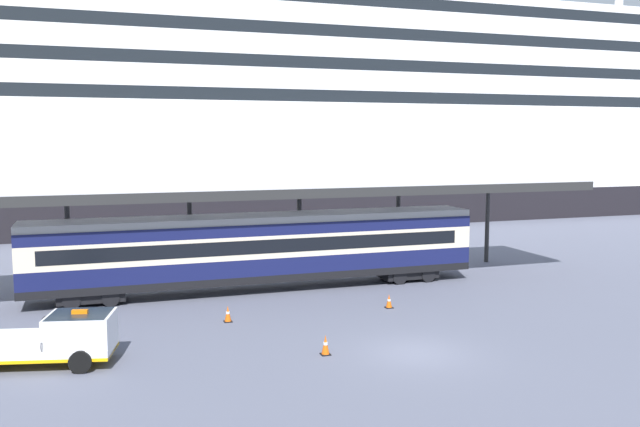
{
  "coord_description": "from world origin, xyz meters",
  "views": [
    {
      "loc": [
        -11.62,
        -22.63,
        8.23
      ],
      "look_at": [
        -0.93,
        8.69,
        4.5
      ],
      "focal_mm": 37.96,
      "sensor_mm": 36.0,
      "label": 1
    }
  ],
  "objects_px": {
    "cruise_ship": "(337,118)",
    "service_truck": "(55,338)",
    "traffic_cone_mid": "(389,301)",
    "traffic_cone_far": "(228,314)",
    "quay_bollard": "(48,326)",
    "traffic_cone_near": "(325,345)",
    "train_carriage": "(260,248)"
  },
  "relations": [
    {
      "from": "cruise_ship",
      "to": "service_truck",
      "type": "xyz_separation_m",
      "value": [
        -26.95,
        -43.28,
        -9.36
      ]
    },
    {
      "from": "service_truck",
      "to": "traffic_cone_mid",
      "type": "relative_size",
      "value": 8.18
    },
    {
      "from": "traffic_cone_far",
      "to": "quay_bollard",
      "type": "bearing_deg",
      "value": -179.43
    },
    {
      "from": "cruise_ship",
      "to": "traffic_cone_near",
      "type": "distance_m",
      "value": 49.59
    },
    {
      "from": "traffic_cone_mid",
      "to": "quay_bollard",
      "type": "xyz_separation_m",
      "value": [
        -15.39,
        -0.02,
        0.18
      ]
    },
    {
      "from": "train_carriage",
      "to": "service_truck",
      "type": "xyz_separation_m",
      "value": [
        -9.95,
        -9.36,
        -1.32
      ]
    },
    {
      "from": "traffic_cone_far",
      "to": "quay_bollard",
      "type": "relative_size",
      "value": 0.77
    },
    {
      "from": "cruise_ship",
      "to": "service_truck",
      "type": "bearing_deg",
      "value": -121.91
    },
    {
      "from": "quay_bollard",
      "to": "cruise_ship",
      "type": "bearing_deg",
      "value": 55.4
    },
    {
      "from": "train_carriage",
      "to": "service_truck",
      "type": "height_order",
      "value": "train_carriage"
    },
    {
      "from": "train_carriage",
      "to": "traffic_cone_far",
      "type": "height_order",
      "value": "train_carriage"
    },
    {
      "from": "cruise_ship",
      "to": "traffic_cone_mid",
      "type": "height_order",
      "value": "cruise_ship"
    },
    {
      "from": "traffic_cone_near",
      "to": "traffic_cone_far",
      "type": "xyz_separation_m",
      "value": [
        -2.62,
        5.77,
        -0.02
      ]
    },
    {
      "from": "service_truck",
      "to": "traffic_cone_mid",
      "type": "xyz_separation_m",
      "value": [
        14.95,
        3.59,
        -0.66
      ]
    },
    {
      "from": "train_carriage",
      "to": "quay_bollard",
      "type": "bearing_deg",
      "value": -150.89
    },
    {
      "from": "traffic_cone_near",
      "to": "cruise_ship",
      "type": "bearing_deg",
      "value": 69.17
    },
    {
      "from": "service_truck",
      "to": "traffic_cone_mid",
      "type": "distance_m",
      "value": 15.39
    },
    {
      "from": "service_truck",
      "to": "quay_bollard",
      "type": "height_order",
      "value": "service_truck"
    },
    {
      "from": "traffic_cone_mid",
      "to": "quay_bollard",
      "type": "height_order",
      "value": "quay_bollard"
    },
    {
      "from": "train_carriage",
      "to": "quay_bollard",
      "type": "relative_size",
      "value": 25.1
    },
    {
      "from": "traffic_cone_near",
      "to": "quay_bollard",
      "type": "height_order",
      "value": "quay_bollard"
    },
    {
      "from": "traffic_cone_far",
      "to": "quay_bollard",
      "type": "distance_m",
      "value": 7.51
    },
    {
      "from": "cruise_ship",
      "to": "service_truck",
      "type": "height_order",
      "value": "cruise_ship"
    },
    {
      "from": "traffic_cone_far",
      "to": "service_truck",
      "type": "bearing_deg",
      "value": -152.69
    },
    {
      "from": "traffic_cone_near",
      "to": "traffic_cone_far",
      "type": "bearing_deg",
      "value": 114.39
    },
    {
      "from": "cruise_ship",
      "to": "traffic_cone_mid",
      "type": "xyz_separation_m",
      "value": [
        -12.0,
        -39.69,
        -10.02
      ]
    },
    {
      "from": "quay_bollard",
      "to": "train_carriage",
      "type": "bearing_deg",
      "value": 29.11
    },
    {
      "from": "cruise_ship",
      "to": "traffic_cone_far",
      "type": "distance_m",
      "value": 45.45
    },
    {
      "from": "traffic_cone_near",
      "to": "traffic_cone_mid",
      "type": "height_order",
      "value": "traffic_cone_near"
    },
    {
      "from": "traffic_cone_mid",
      "to": "traffic_cone_far",
      "type": "height_order",
      "value": "traffic_cone_far"
    },
    {
      "from": "train_carriage",
      "to": "traffic_cone_far",
      "type": "relative_size",
      "value": 32.6
    },
    {
      "from": "cruise_ship",
      "to": "traffic_cone_far",
      "type": "height_order",
      "value": "cruise_ship"
    }
  ]
}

